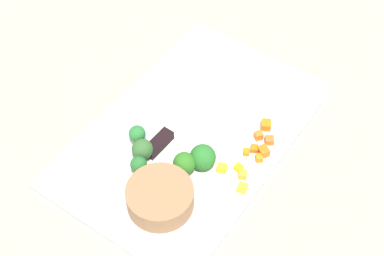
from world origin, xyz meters
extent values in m
plane|color=gray|center=(0.00, 0.00, 0.00)|extent=(4.00, 4.00, 0.00)
cube|color=white|center=(0.00, 0.00, 0.01)|extent=(0.47, 0.30, 0.01)
cylinder|color=#9A7048|center=(-0.14, -0.04, 0.03)|extent=(0.10, 0.10, 0.04)
cube|color=silver|center=(0.12, 0.02, 0.01)|extent=(0.15, 0.03, 0.00)
cube|color=black|center=(-0.06, 0.03, 0.02)|extent=(0.06, 0.02, 0.02)
cube|color=orange|center=(0.05, -0.12, 0.02)|extent=(0.02, 0.02, 0.01)
cube|color=orange|center=(0.03, -0.11, 0.02)|extent=(0.02, 0.02, 0.01)
cube|color=orange|center=(0.01, -0.10, 0.02)|extent=(0.01, 0.01, 0.01)
cube|color=orange|center=(0.03, -0.12, 0.02)|extent=(0.02, 0.02, 0.01)
cube|color=orange|center=(0.08, -0.10, 0.02)|extent=(0.02, 0.02, 0.01)
cube|color=orange|center=(0.05, -0.10, 0.02)|extent=(0.02, 0.02, 0.01)
cube|color=orange|center=(0.01, -0.12, 0.02)|extent=(0.02, 0.02, 0.01)
cube|color=yellow|center=(-0.02, -0.11, 0.02)|extent=(0.01, 0.01, 0.01)
cube|color=yellow|center=(-0.05, -0.13, 0.02)|extent=(0.02, 0.02, 0.01)
cube|color=yellow|center=(-0.04, -0.08, 0.02)|extent=(0.02, 0.02, 0.01)
cube|color=yellow|center=(-0.03, -0.12, 0.02)|extent=(0.02, 0.02, 0.01)
cylinder|color=#83B46D|center=(-0.12, 0.02, 0.02)|extent=(0.01, 0.01, 0.01)
sphere|color=#286B2E|center=(-0.12, 0.02, 0.03)|extent=(0.03, 0.03, 0.03)
cylinder|color=#8BAF55|center=(-0.05, -0.05, 0.02)|extent=(0.01, 0.01, 0.01)
sphere|color=#297529|center=(-0.05, -0.05, 0.03)|extent=(0.04, 0.04, 0.04)
cylinder|color=#94C266|center=(-0.07, 0.06, 0.02)|extent=(0.01, 0.01, 0.01)
sphere|color=#2B7834|center=(-0.07, 0.06, 0.03)|extent=(0.03, 0.03, 0.03)
cylinder|color=#96B862|center=(-0.07, -0.04, 0.02)|extent=(0.01, 0.01, 0.01)
sphere|color=#307520|center=(-0.07, -0.04, 0.04)|extent=(0.04, 0.04, 0.04)
cylinder|color=#84C35F|center=(-0.09, 0.04, 0.02)|extent=(0.01, 0.01, 0.01)
sphere|color=#366430|center=(-0.09, 0.04, 0.03)|extent=(0.03, 0.03, 0.03)
camera|label=1|loc=(-0.48, -0.33, 0.74)|focal=51.67mm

